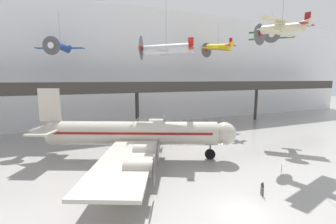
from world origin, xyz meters
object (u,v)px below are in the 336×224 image
Objects in this scene: suspended_plane_green_biplane at (271,36)px; suspended_plane_yellow_lowwing at (218,47)px; stanchion_barrier at (281,171)px; suspended_plane_silver_racer at (166,49)px; suspended_plane_blue_trainer at (61,47)px; suspended_plane_cream_biplane at (282,28)px; info_sign_pedestal at (262,190)px; airliner_silver_main at (132,134)px.

suspended_plane_green_biplane is 0.68× the size of suspended_plane_yellow_lowwing.
stanchion_barrier is (-8.73, -24.56, -16.36)m from suspended_plane_yellow_lowwing.
suspended_plane_blue_trainer is at bearing -17.62° from suspended_plane_silver_racer.
info_sign_pedestal is (-10.26, -8.14, -16.04)m from suspended_plane_cream_biplane.
info_sign_pedestal is (-17.42, -16.51, -16.99)m from suspended_plane_green_biplane.
suspended_plane_green_biplane is at bearing -152.59° from suspended_plane_silver_racer.
suspended_plane_blue_trainer is at bearing 128.29° from stanchion_barrier.
suspended_plane_green_biplane is (33.68, -13.21, 1.91)m from suspended_plane_blue_trainer.
airliner_silver_main is at bearing 107.90° from suspended_plane_yellow_lowwing.
suspended_plane_green_biplane reaches higher than stanchion_barrier.
suspended_plane_silver_racer is (-19.78, -0.30, -3.25)m from suspended_plane_green_biplane.
suspended_plane_cream_biplane reaches higher than info_sign_pedestal.
airliner_silver_main is at bearing 52.64° from suspended_plane_silver_racer.
suspended_plane_cream_biplane is at bearing 3.93° from suspended_plane_green_biplane.
suspended_plane_silver_racer is at bearing 43.28° from suspended_plane_cream_biplane.
suspended_plane_blue_trainer is 36.23m from suspended_plane_green_biplane.
suspended_plane_cream_biplane is (18.44, -5.21, 13.23)m from airliner_silver_main.
airliner_silver_main is 23.29m from suspended_plane_cream_biplane.
suspended_plane_cream_biplane is 20.71m from info_sign_pedestal.
suspended_plane_silver_racer is 1.12× the size of suspended_plane_cream_biplane.
suspended_plane_blue_trainer is 37.88m from stanchion_barrier.
suspended_plane_green_biplane is 5.70× the size of stanchion_barrier.
suspended_plane_blue_trainer is at bearing 145.48° from info_sign_pedestal.
suspended_plane_yellow_lowwing is 7.23× the size of info_sign_pedestal.
suspended_plane_cream_biplane is (26.52, -21.57, 0.96)m from suspended_plane_blue_trainer.
suspended_plane_yellow_lowwing is (30.22, -2.66, 1.15)m from suspended_plane_blue_trainer.
suspended_plane_green_biplane is at bearing 92.46° from suspended_plane_blue_trainer.
suspended_plane_cream_biplane is (12.61, -8.06, 2.31)m from suspended_plane_silver_racer.
airliner_silver_main is at bearing 50.13° from suspended_plane_blue_trainer.
suspended_plane_blue_trainer is 0.97× the size of suspended_plane_cream_biplane.
stanchion_barrier is at bearing -14.65° from airliner_silver_main.
suspended_plane_yellow_lowwing is at bearing 56.08° from airliner_silver_main.
suspended_plane_blue_trainer is at bearing 71.14° from suspended_plane_yellow_lowwing.
suspended_plane_cream_biplane is (-7.16, -8.36, -0.95)m from suspended_plane_green_biplane.
suspended_plane_cream_biplane reaches higher than airliner_silver_main.
suspended_plane_green_biplane and suspended_plane_cream_biplane have the same top height.
suspended_plane_green_biplane reaches higher than airliner_silver_main.
suspended_plane_silver_racer is at bearing 118.94° from stanchion_barrier.
suspended_plane_cream_biplane is at bearing 8.58° from airliner_silver_main.
suspended_plane_blue_trainer is at bearing 36.75° from suspended_plane_cream_biplane.
airliner_silver_main is 4.72× the size of suspended_plane_green_biplane.
suspended_plane_silver_racer reaches higher than info_sign_pedestal.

